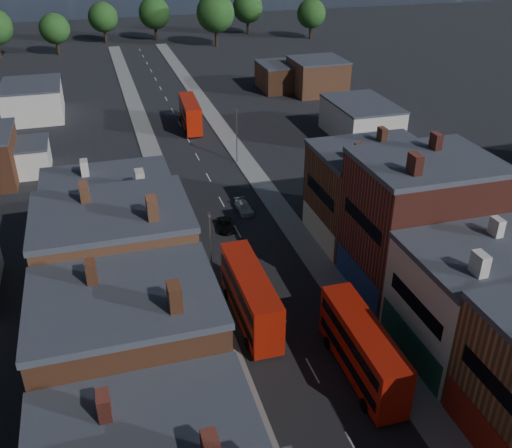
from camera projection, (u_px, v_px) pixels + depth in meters
pavement_west at (169, 201)px, 73.24m from camera, size 3.00×200.00×0.12m
pavement_east at (265, 189)px, 76.45m from camera, size 3.00×200.00×0.12m
lamp_post_2 at (211, 245)px, 54.50m from camera, size 0.25×0.70×8.12m
lamp_post_3 at (237, 133)px, 82.31m from camera, size 0.25×0.70×8.12m
bus_0 at (250, 295)px, 50.78m from camera, size 2.96×11.62×5.02m
bus_1 at (362, 348)px, 44.68m from camera, size 3.00×11.43×4.92m
bus_2 at (190, 113)px, 96.91m from camera, size 3.33×11.40×4.87m
car_1 at (354, 366)px, 45.73m from camera, size 1.81×4.25×1.36m
car_2 at (226, 225)px, 66.67m from camera, size 2.11×3.96×1.06m
car_3 at (244, 207)px, 70.60m from camera, size 1.76×4.07×1.17m
ped_3 at (332, 292)px, 54.25m from camera, size 0.52×0.97×1.59m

